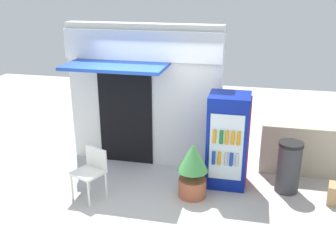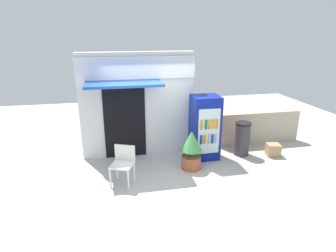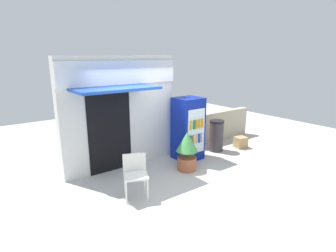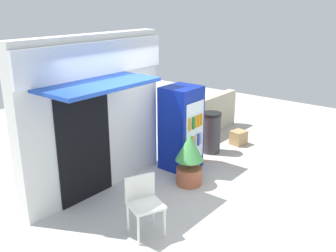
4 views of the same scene
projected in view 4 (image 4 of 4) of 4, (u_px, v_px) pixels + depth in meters
ground at (177, 206)px, 6.40m from camera, size 16.00×16.00×0.00m
storefront_building at (94, 113)px, 6.53m from camera, size 3.02×1.21×2.78m
drink_cooler at (182, 128)px, 7.65m from camera, size 0.73×0.71×1.70m
plastic_chair at (144, 200)px, 5.54m from camera, size 0.61×0.60×0.87m
potted_plant_near_shop at (189, 158)px, 7.01m from camera, size 0.53×0.53×0.99m
trash_bin at (211, 132)px, 8.54m from camera, size 0.43×0.43×0.93m
stone_boundary_wall at (205, 117)px, 9.57m from camera, size 2.63×0.23×0.98m
cardboard_box at (238, 138)px, 9.09m from camera, size 0.39×0.36×0.34m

